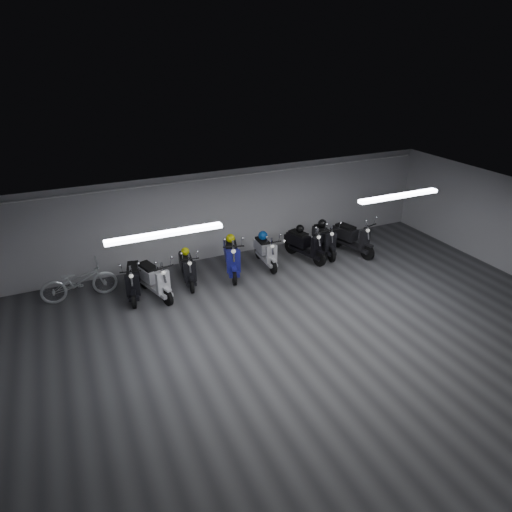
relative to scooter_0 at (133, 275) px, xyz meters
name	(u,v)px	position (x,y,z in m)	size (l,w,h in m)	color
floor	(311,336)	(3.44, -3.54, -0.65)	(14.00, 10.00, 0.01)	#393A3C
ceiling	(319,225)	(3.44, -3.54, 2.16)	(14.00, 10.00, 0.01)	gray
back_wall	(232,213)	(3.44, 1.47, 0.75)	(14.00, 0.01, 2.80)	#B0B0B3
fluor_strip_left	(165,234)	(0.44, -2.54, 2.09)	(2.40, 0.18, 0.08)	white
fluor_strip_right	(399,196)	(6.44, -2.54, 2.09)	(2.40, 0.18, 0.08)	white
conduit	(232,176)	(3.44, 1.38, 1.97)	(0.05, 0.05, 13.60)	white
scooter_0	(133,275)	(0.00, 0.00, 0.00)	(0.58, 1.74, 1.30)	black
scooter_2	(154,274)	(0.51, -0.22, 0.03)	(0.61, 1.82, 1.36)	silver
scooter_3	(187,263)	(1.53, 0.13, -0.02)	(0.56, 1.69, 1.26)	black
scooter_4	(232,252)	(2.89, 0.14, 0.08)	(0.65, 1.96, 1.46)	navy
scooter_6	(266,247)	(4.04, 0.22, -0.02)	(0.56, 1.68, 1.25)	#AFAFB4
scooter_7	(305,240)	(5.36, 0.10, 0.04)	(0.61, 1.84, 1.37)	black
scooter_8	(325,235)	(6.14, 0.20, 0.02)	(0.60, 1.79, 1.33)	black
scooter_9	(353,233)	(6.99, -0.12, 0.06)	(0.64, 1.91, 1.42)	black
bicycle	(78,277)	(-1.34, 0.52, -0.02)	(0.68, 1.94, 1.26)	silver
helmet_0	(322,224)	(6.17, 0.45, 0.32)	(0.29, 0.29, 0.29)	black
helmet_1	(263,236)	(4.04, 0.45, 0.27)	(0.29, 0.29, 0.29)	#0D4296
helmet_2	(185,251)	(1.56, 0.36, 0.25)	(0.24, 0.24, 0.24)	#C5CD0C
helmet_3	(230,238)	(2.96, 0.40, 0.39)	(0.27, 0.27, 0.27)	#CDCF0C
helmet_4	(300,229)	(5.28, 0.34, 0.33)	(0.26, 0.26, 0.26)	black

